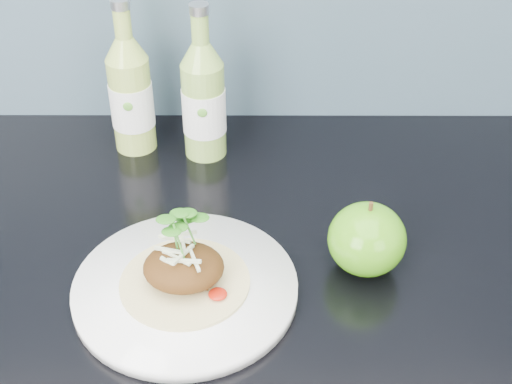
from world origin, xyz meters
TOP-DOWN VIEW (x-y plane):
  - dinner_plate at (-0.01, 1.58)m, footprint 0.34×0.34m
  - pork_taco at (-0.01, 1.58)m, footprint 0.15×0.15m
  - green_apple at (0.19, 1.62)m, footprint 0.11×0.11m
  - cider_bottle_left at (-0.11, 1.89)m, footprint 0.07×0.07m
  - cider_bottle_right at (-0.01, 1.87)m, footprint 0.08×0.08m

SIDE VIEW (x-z plane):
  - dinner_plate at x=-0.01m, z-range 0.90..0.92m
  - green_apple at x=0.19m, z-range 0.90..0.99m
  - pork_taco at x=-0.01m, z-range 0.90..0.99m
  - cider_bottle_left at x=-0.11m, z-range 0.87..1.10m
  - cider_bottle_right at x=-0.01m, z-range 0.87..1.10m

